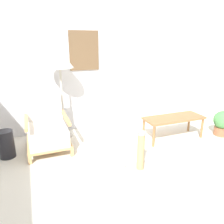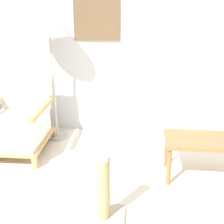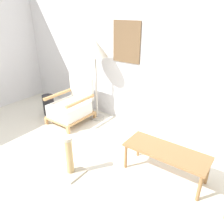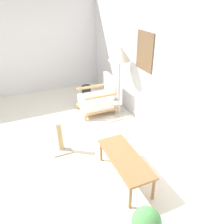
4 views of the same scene
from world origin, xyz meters
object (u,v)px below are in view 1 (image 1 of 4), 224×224
(coffee_table, at_px, (174,120))
(scratching_post, at_px, (140,157))
(floor_lamp, at_px, (59,62))
(armchair, at_px, (47,130))
(vase, at_px, (6,144))
(potted_plant, at_px, (222,122))

(coffee_table, distance_m, scratching_post, 1.30)
(floor_lamp, xyz_separation_m, scratching_post, (0.79, -1.54, -1.18))
(armchair, height_order, coffee_table, armchair)
(armchair, relative_size, vase, 1.98)
(vase, bearing_deg, armchair, 6.62)
(coffee_table, xyz_separation_m, vase, (-2.81, 0.33, -0.15))
(armchair, distance_m, potted_plant, 3.20)
(potted_plant, bearing_deg, coffee_table, 167.04)
(coffee_table, relative_size, potted_plant, 2.33)
(armchair, relative_size, potted_plant, 1.81)
(coffee_table, bearing_deg, floor_lamp, 156.61)
(armchair, relative_size, floor_lamp, 0.54)
(floor_lamp, relative_size, scratching_post, 2.74)
(armchair, xyz_separation_m, scratching_post, (1.12, -1.14, -0.12))
(scratching_post, bearing_deg, vase, 148.58)
(potted_plant, bearing_deg, scratching_post, -165.72)
(armchair, relative_size, coffee_table, 0.78)
(coffee_table, distance_m, potted_plant, 0.99)
(coffee_table, distance_m, vase, 2.84)
(armchair, distance_m, vase, 0.64)
(vase, xyz_separation_m, potted_plant, (3.77, -0.55, 0.04))
(armchair, height_order, floor_lamp, floor_lamp)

